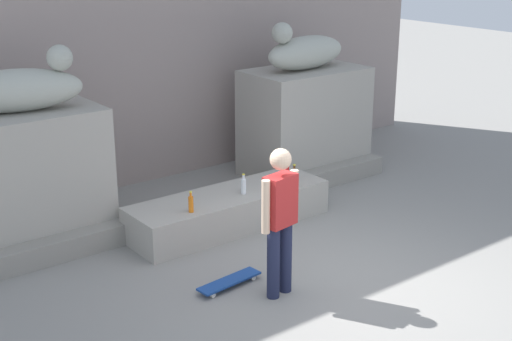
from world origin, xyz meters
name	(u,v)px	position (x,y,z in m)	size (l,w,h in m)	color
ground_plane	(338,285)	(0.00, 0.00, 0.00)	(40.00, 40.00, 0.00)	gray
facade_wall	(127,2)	(0.00, 4.73, 2.78)	(11.59, 0.60, 5.55)	gray
pedestal_left	(25,179)	(-2.31, 3.26, 0.86)	(1.94, 1.16, 1.72)	#A39E93
pedestal_right	(304,122)	(2.31, 3.26, 0.86)	(1.94, 1.16, 1.72)	#A39E93
statue_reclining_left	(18,88)	(-2.28, 3.25, 2.00)	(1.69, 0.92, 0.78)	#ACB0A3
statue_reclining_right	(304,51)	(2.28, 3.26, 2.00)	(1.66, 0.75, 0.78)	#ACB0A3
ledge_block	(229,210)	(0.00, 2.13, 0.24)	(2.82, 0.86, 0.47)	#A39E93
skater	(280,216)	(-0.67, 0.25, 0.92)	(0.53, 0.26, 1.67)	#1E233F
skateboard	(229,281)	(-1.00, 0.72, 0.06)	(0.82, 0.28, 0.08)	navy
bottle_brown	(294,178)	(0.85, 1.79, 0.61)	(0.07, 0.07, 0.33)	#593314
bottle_clear	(244,186)	(0.15, 2.01, 0.58)	(0.07, 0.07, 0.28)	silver
bottle_orange	(191,204)	(-0.76, 1.88, 0.58)	(0.06, 0.06, 0.27)	orange
bottle_red	(287,171)	(0.96, 2.08, 0.60)	(0.06, 0.06, 0.32)	red
stair_step	(207,205)	(0.00, 2.66, 0.14)	(6.56, 0.50, 0.28)	gray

